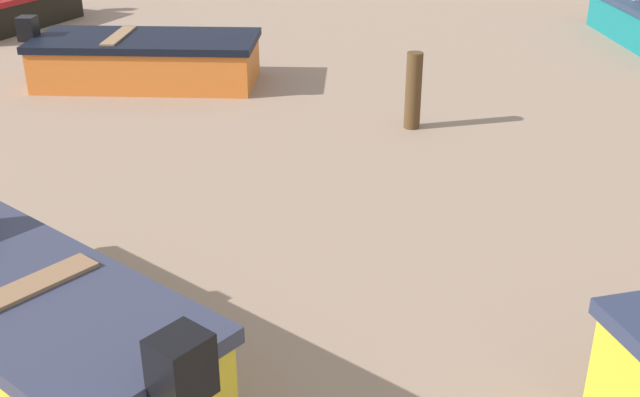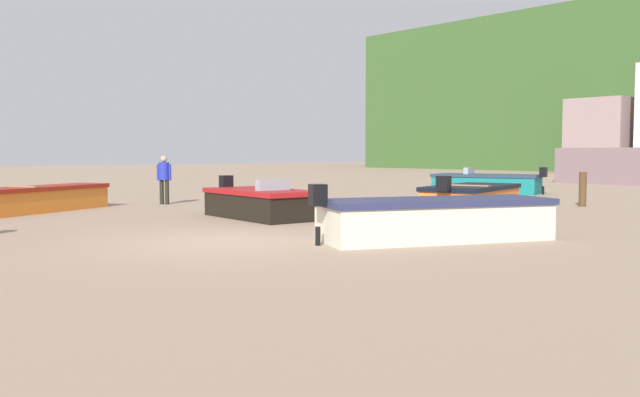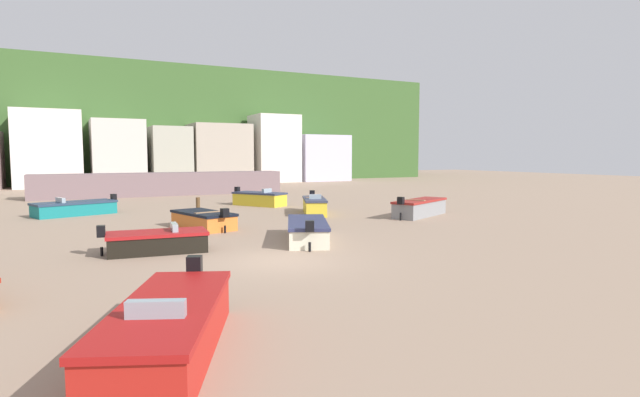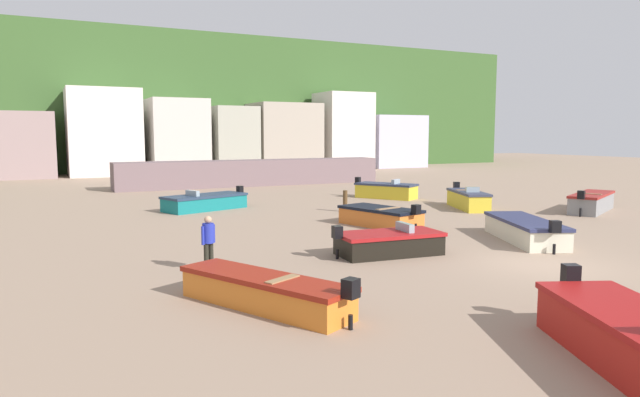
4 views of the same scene
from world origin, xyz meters
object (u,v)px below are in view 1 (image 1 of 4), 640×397
Objects in this scene: boat_black_7 at (5,10)px; mooring_post_near_water at (413,91)px; boat_orange_8 at (146,60)px; boat_yellow_4 at (5,320)px.

mooring_post_near_water is (3.83, 9.94, 0.16)m from boat_black_7.
boat_black_7 is at bearing -134.38° from boat_orange_8.
boat_orange_8 is (2.97, 5.18, 0.02)m from boat_black_7.
boat_black_7 is 3.45× the size of mooring_post_near_water.
boat_yellow_4 reaches higher than mooring_post_near_water.
boat_black_7 is at bearing -111.07° from mooring_post_near_water.
boat_yellow_4 reaches higher than boat_black_7.
boat_orange_8 is at bearing -100.30° from mooring_post_near_water.
mooring_post_near_water is at bearing 65.11° from boat_orange_8.
boat_black_7 is 0.93× the size of boat_orange_8.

